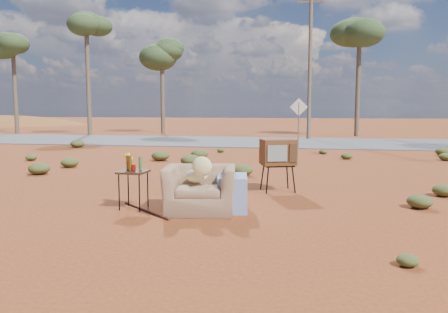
# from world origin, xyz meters

# --- Properties ---
(ground) EXTENTS (140.00, 140.00, 0.00)m
(ground) POSITION_xyz_m (0.00, 0.00, 0.00)
(ground) COLOR brown
(ground) RESTS_ON ground
(highway) EXTENTS (140.00, 7.00, 0.04)m
(highway) POSITION_xyz_m (0.00, 15.00, 0.02)
(highway) COLOR #565659
(highway) RESTS_ON ground
(dirt_mound) EXTENTS (26.00, 18.00, 2.00)m
(dirt_mound) POSITION_xyz_m (-30.00, 34.00, 0.00)
(dirt_mound) COLOR brown
(dirt_mound) RESTS_ON ground
(armchair) EXTENTS (1.48, 1.09, 1.04)m
(armchair) POSITION_xyz_m (0.10, -0.30, 0.49)
(armchair) COLOR #876649
(armchair) RESTS_ON ground
(tv_unit) EXTENTS (0.83, 0.74, 1.10)m
(tv_unit) POSITION_xyz_m (1.20, 1.75, 0.82)
(tv_unit) COLOR black
(tv_unit) RESTS_ON ground
(side_table) EXTENTS (0.48, 0.48, 0.95)m
(side_table) POSITION_xyz_m (-1.22, -0.30, 0.69)
(side_table) COLOR #382314
(side_table) RESTS_ON ground
(rusty_bar) EXTENTS (1.18, 1.06, 0.04)m
(rusty_bar) POSITION_xyz_m (-0.91, -0.51, 0.02)
(rusty_bar) COLOR #4F2215
(rusty_bar) RESTS_ON ground
(road_sign) EXTENTS (0.78, 0.06, 2.19)m
(road_sign) POSITION_xyz_m (1.50, 12.00, 1.50)
(road_sign) COLOR brown
(road_sign) RESTS_ON ground
(eucalyptus_far_left) EXTENTS (3.20, 3.20, 7.10)m
(eucalyptus_far_left) POSITION_xyz_m (-18.00, 20.00, 5.94)
(eucalyptus_far_left) COLOR brown
(eucalyptus_far_left) RESTS_ON ground
(eucalyptus_left) EXTENTS (3.20, 3.20, 8.10)m
(eucalyptus_left) POSITION_xyz_m (-12.00, 19.00, 6.92)
(eucalyptus_left) COLOR brown
(eucalyptus_left) RESTS_ON ground
(eucalyptus_near_left) EXTENTS (3.20, 3.20, 6.60)m
(eucalyptus_near_left) POSITION_xyz_m (-8.00, 22.00, 5.45)
(eucalyptus_near_left) COLOR brown
(eucalyptus_near_left) RESTS_ON ground
(eucalyptus_center) EXTENTS (3.20, 3.20, 7.60)m
(eucalyptus_center) POSITION_xyz_m (5.00, 21.00, 6.43)
(eucalyptus_center) COLOR brown
(eucalyptus_center) RESTS_ON ground
(utility_pole_center) EXTENTS (1.40, 0.20, 8.00)m
(utility_pole_center) POSITION_xyz_m (2.00, 17.50, 4.15)
(utility_pole_center) COLOR brown
(utility_pole_center) RESTS_ON ground
(scrub_patch) EXTENTS (17.49, 8.07, 0.33)m
(scrub_patch) POSITION_xyz_m (-0.82, 4.41, 0.14)
(scrub_patch) COLOR #484F22
(scrub_patch) RESTS_ON ground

